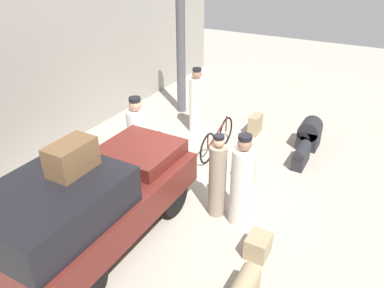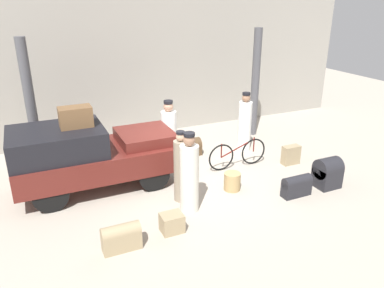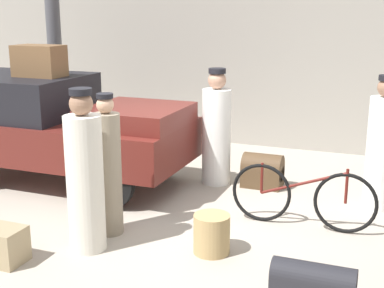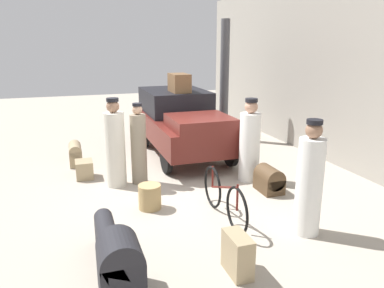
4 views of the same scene
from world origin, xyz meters
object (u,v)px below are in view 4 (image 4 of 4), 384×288
(trunk_on_truck_roof, at_px, (179,83))
(porter_carrying_trunk, at_px, (250,144))
(truck, at_px, (182,120))
(trunk_wicker_pale, at_px, (106,235))
(conductor_in_dark_uniform, at_px, (309,183))
(trunk_large_brown, at_px, (238,254))
(bicycle, at_px, (224,197))
(suitcase_small_leather, at_px, (120,265))
(porter_with_bicycle, at_px, (115,147))
(suitcase_black_upright, at_px, (84,169))
(suitcase_tan_flat, at_px, (75,153))
(trunk_barrel_dark, at_px, (269,180))
(porter_standing_middle, at_px, (139,147))
(wicker_basket, at_px, (150,197))

(trunk_on_truck_roof, bearing_deg, porter_carrying_trunk, 16.86)
(truck, bearing_deg, trunk_wicker_pale, -29.28)
(conductor_in_dark_uniform, bearing_deg, trunk_large_brown, -66.51)
(bicycle, height_order, suitcase_small_leather, bicycle)
(porter_with_bicycle, bearing_deg, porter_carrying_trunk, 77.99)
(bicycle, height_order, porter_with_bicycle, porter_with_bicycle)
(porter_carrying_trunk, height_order, suitcase_black_upright, porter_carrying_trunk)
(truck, xyz_separation_m, porter_carrying_trunk, (2.37, 0.78, -0.11))
(suitcase_tan_flat, bearing_deg, conductor_in_dark_uniform, 35.11)
(suitcase_black_upright, bearing_deg, truck, 113.47)
(trunk_barrel_dark, bearing_deg, porter_standing_middle, -118.79)
(suitcase_tan_flat, height_order, trunk_on_truck_roof, trunk_on_truck_roof)
(wicker_basket, relative_size, porter_carrying_trunk, 0.25)
(truck, xyz_separation_m, trunk_barrel_dark, (3.08, 0.88, -0.67))
(porter_with_bicycle, relative_size, suitcase_black_upright, 4.11)
(porter_with_bicycle, distance_m, trunk_on_truck_roof, 2.98)
(porter_with_bicycle, distance_m, trunk_barrel_dark, 3.18)
(conductor_in_dark_uniform, xyz_separation_m, porter_standing_middle, (-2.97, -2.06, -0.04))
(wicker_basket, distance_m, trunk_barrel_dark, 2.43)
(wicker_basket, bearing_deg, porter_with_bicycle, -162.74)
(trunk_large_brown, height_order, trunk_on_truck_roof, trunk_on_truck_roof)
(suitcase_tan_flat, relative_size, suitcase_small_leather, 0.94)
(porter_carrying_trunk, xyz_separation_m, porter_standing_middle, (-0.58, -2.26, -0.02))
(wicker_basket, distance_m, trunk_large_brown, 2.37)
(wicker_basket, bearing_deg, trunk_large_brown, 15.87)
(trunk_barrel_dark, bearing_deg, conductor_in_dark_uniform, -10.18)
(truck, bearing_deg, bicycle, -6.74)
(suitcase_small_leather, distance_m, trunk_barrel_dark, 3.97)
(trunk_wicker_pale, xyz_separation_m, trunk_on_truck_roof, (-4.57, 2.44, 1.59))
(porter_standing_middle, distance_m, trunk_wicker_pale, 2.80)
(conductor_in_dark_uniform, bearing_deg, porter_carrying_trunk, 175.05)
(porter_with_bicycle, distance_m, trunk_large_brown, 3.81)
(bicycle, bearing_deg, trunk_on_truck_roof, 173.60)
(trunk_barrel_dark, bearing_deg, trunk_wicker_pale, -68.95)
(porter_standing_middle, xyz_separation_m, suitcase_tan_flat, (-1.74, -1.25, -0.51))
(truck, relative_size, trunk_wicker_pale, 5.31)
(wicker_basket, xyz_separation_m, trunk_barrel_dark, (-0.03, 2.43, 0.02))
(porter_with_bicycle, distance_m, porter_carrying_trunk, 2.81)
(bicycle, xyz_separation_m, wicker_basket, (-0.80, -1.09, -0.17))
(wicker_basket, xyz_separation_m, suitcase_black_upright, (-2.00, -1.03, -0.03))
(bicycle, distance_m, trunk_on_truck_roof, 4.40)
(porter_with_bicycle, height_order, suitcase_small_leather, porter_with_bicycle)
(wicker_basket, height_order, porter_with_bicycle, porter_with_bicycle)
(porter_carrying_trunk, relative_size, trunk_barrel_dark, 3.00)
(bicycle, xyz_separation_m, suitcase_tan_flat, (-3.86, -2.27, -0.11))
(conductor_in_dark_uniform, relative_size, trunk_wicker_pale, 2.49)
(conductor_in_dark_uniform, height_order, porter_standing_middle, conductor_in_dark_uniform)
(truck, distance_m, porter_standing_middle, 2.33)
(trunk_barrel_dark, bearing_deg, porter_carrying_trunk, -172.52)
(conductor_in_dark_uniform, height_order, trunk_on_truck_roof, trunk_on_truck_roof)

